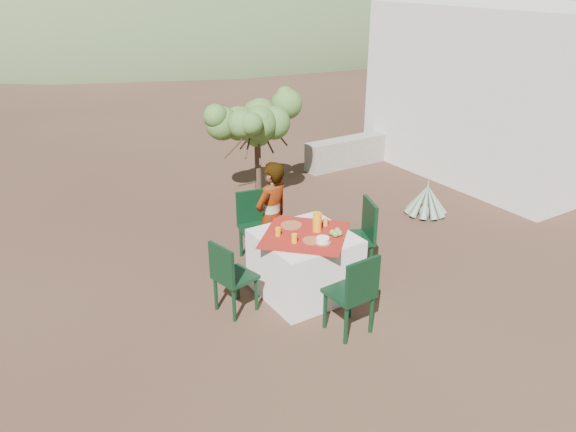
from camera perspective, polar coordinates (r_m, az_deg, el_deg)
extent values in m
plane|color=#362018|center=(6.91, 2.15, -7.16)|extent=(160.00, 160.00, 0.00)
cube|color=white|center=(6.62, 1.70, -4.89)|extent=(1.02, 1.02, 0.75)
cube|color=maroon|center=(6.44, 1.74, -1.92)|extent=(1.30, 1.30, 0.01)
cylinder|color=black|center=(7.22, -4.04, -3.67)|extent=(0.04, 0.04, 0.45)
cylinder|color=black|center=(7.31, -1.46, -3.24)|extent=(0.04, 0.04, 0.45)
cylinder|color=black|center=(7.51, -4.80, -2.53)|extent=(0.04, 0.04, 0.45)
cylinder|color=black|center=(7.60, -2.32, -2.13)|extent=(0.04, 0.04, 0.45)
cube|color=black|center=(7.31, -3.20, -1.29)|extent=(0.50, 0.50, 0.04)
cube|color=black|center=(7.38, -3.69, 1.00)|extent=(0.42, 0.12, 0.44)
cylinder|color=black|center=(6.27, 6.30, -8.39)|extent=(0.04, 0.04, 0.46)
cylinder|color=black|center=(6.08, 3.78, -9.42)|extent=(0.04, 0.04, 0.46)
cylinder|color=black|center=(6.06, 8.47, -9.79)|extent=(0.04, 0.04, 0.46)
cylinder|color=black|center=(5.86, 5.92, -10.93)|extent=(0.04, 0.04, 0.46)
cube|color=black|center=(5.94, 6.21, -7.76)|extent=(0.45, 0.45, 0.04)
cube|color=black|center=(5.69, 7.60, -6.48)|extent=(0.43, 0.06, 0.45)
cylinder|color=black|center=(6.37, -3.24, -7.85)|extent=(0.04, 0.04, 0.43)
cylinder|color=black|center=(6.58, -5.11, -6.77)|extent=(0.04, 0.04, 0.43)
cylinder|color=black|center=(6.20, -5.50, -8.93)|extent=(0.04, 0.04, 0.43)
cylinder|color=black|center=(6.42, -7.35, -7.77)|extent=(0.04, 0.04, 0.43)
cube|color=black|center=(6.28, -5.37, -6.16)|extent=(0.48, 0.48, 0.04)
cube|color=black|center=(6.07, -6.77, -4.88)|extent=(0.12, 0.40, 0.42)
cylinder|color=black|center=(7.22, 4.69, -3.56)|extent=(0.05, 0.05, 0.48)
cylinder|color=black|center=(6.92, 5.53, -4.92)|extent=(0.05, 0.05, 0.48)
cylinder|color=black|center=(7.33, 7.44, -3.27)|extent=(0.05, 0.05, 0.48)
cylinder|color=black|center=(7.02, 8.39, -4.60)|extent=(0.05, 0.05, 0.48)
cube|color=black|center=(7.01, 6.60, -2.33)|extent=(0.58, 0.58, 0.04)
cube|color=black|center=(6.96, 8.30, -0.27)|extent=(0.20, 0.44, 0.47)
imported|color=#8C6651|center=(6.96, -1.65, -0.16)|extent=(0.61, 0.49, 1.45)
cylinder|color=#443122|center=(9.12, -3.06, 4.94)|extent=(0.10, 0.10, 1.20)
sphere|color=#366324|center=(8.95, -3.15, 8.58)|extent=(0.52, 0.52, 0.52)
sphere|color=#366324|center=(9.14, -0.54, 9.79)|extent=(0.48, 0.48, 0.48)
sphere|color=#366324|center=(8.81, -5.90, 8.82)|extent=(0.45, 0.45, 0.45)
sphere|color=#366324|center=(9.35, -4.14, 10.31)|extent=(0.46, 0.46, 0.46)
sphere|color=#366324|center=(8.60, -1.49, 8.27)|extent=(0.41, 0.41, 0.41)
sphere|color=gray|center=(9.10, 13.78, 0.42)|extent=(0.21, 0.21, 0.21)
cone|color=gray|center=(8.99, 13.95, 2.05)|extent=(0.12, 0.12, 0.62)
cone|color=gray|center=(9.12, 14.51, 1.81)|extent=(0.38, 0.13, 0.52)
cone|color=gray|center=(9.15, 14.02, 1.94)|extent=(0.34, 0.29, 0.54)
cone|color=gray|center=(9.13, 13.49, 1.95)|extent=(0.20, 0.37, 0.54)
cone|color=gray|center=(9.07, 13.11, 1.84)|extent=(0.21, 0.37, 0.54)
cone|color=gray|center=(8.99, 13.03, 1.65)|extent=(0.35, 0.28, 0.54)
cone|color=gray|center=(8.92, 13.28, 1.45)|extent=(0.38, 0.13, 0.52)
cone|color=gray|center=(8.89, 13.78, 1.31)|extent=(0.34, 0.29, 0.54)
cone|color=gray|center=(8.91, 14.33, 1.30)|extent=(0.20, 0.37, 0.54)
cone|color=gray|center=(8.97, 14.71, 1.41)|extent=(0.21, 0.37, 0.54)
cone|color=gray|center=(9.05, 14.77, 1.61)|extent=(0.35, 0.28, 0.54)
cube|color=beige|center=(11.36, 21.35, 11.86)|extent=(3.20, 4.20, 3.00)
cube|color=gray|center=(11.30, 7.70, 6.78)|extent=(2.60, 0.35, 0.55)
ellipsoid|color=#425A33|center=(43.81, -12.10, 18.77)|extent=(48.00, 48.00, 20.00)
ellipsoid|color=slate|center=(59.87, -0.45, 20.52)|extent=(36.00, 36.00, 14.00)
cylinder|color=brown|center=(6.65, 0.34, -0.94)|extent=(0.26, 0.26, 0.01)
cylinder|color=brown|center=(6.29, 2.42, -2.50)|extent=(0.21, 0.21, 0.01)
cylinder|color=orange|center=(6.39, -1.02, -1.60)|extent=(0.06, 0.06, 0.10)
cylinder|color=orange|center=(6.23, 0.64, -2.29)|extent=(0.06, 0.06, 0.11)
cylinder|color=orange|center=(6.48, 2.98, -0.62)|extent=(0.10, 0.10, 0.23)
cylinder|color=brown|center=(6.25, 3.54, -2.69)|extent=(0.19, 0.19, 0.01)
cylinder|color=white|center=(6.24, 3.55, -2.42)|extent=(0.15, 0.15, 0.05)
cylinder|color=orange|center=(6.65, 3.83, -0.62)|extent=(0.06, 0.06, 0.09)
cylinder|color=orange|center=(6.73, 3.05, -0.28)|extent=(0.06, 0.06, 0.09)
cube|color=white|center=(6.64, 2.89, -0.61)|extent=(0.08, 0.04, 0.10)
sphere|color=#609536|center=(6.42, 4.56, -1.68)|extent=(0.07, 0.07, 0.07)
sphere|color=#609536|center=(6.47, 5.04, -1.49)|extent=(0.07, 0.07, 0.07)
sphere|color=#609536|center=(6.41, 5.23, -1.75)|extent=(0.07, 0.07, 0.07)
sphere|color=#609536|center=(6.38, 4.84, -1.86)|extent=(0.07, 0.07, 0.07)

